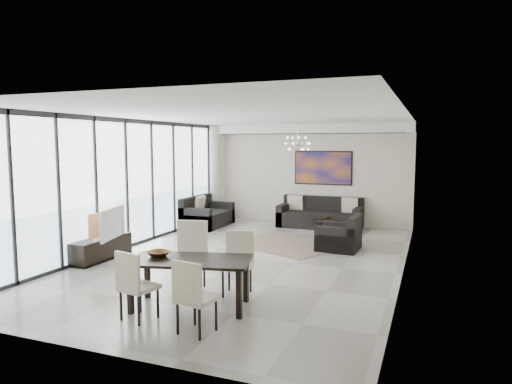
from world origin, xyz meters
The scene contains 20 objects.
room_shell centered at (0.46, 0.00, 1.45)m, with size 6.00×9.00×2.90m.
window_wall centered at (-2.86, 0.00, 1.47)m, with size 0.37×8.95×2.90m.
soffit centered at (0.00, 4.30, 2.77)m, with size 5.98×0.40×0.26m, color white.
painting centered at (0.50, 4.47, 1.65)m, with size 1.68×0.04×0.98m, color #C4631B.
chandelier centered at (0.30, 2.50, 2.35)m, with size 0.66×0.66×0.71m.
rug centered at (0.28, 1.60, 0.01)m, with size 2.46×1.89×0.01m, color black.
coffee_table centered at (0.84, 3.66, 0.18)m, with size 0.90×0.90×0.32m.
bowl_coffee centered at (0.83, 3.62, 0.35)m, with size 0.25×0.25×0.08m, color brown.
sofa_main centered at (0.53, 4.07, 0.29)m, with size 2.32×0.95×0.84m.
loveseat centered at (-2.55, 3.05, 0.29)m, with size 0.95×1.69×0.85m.
armchair centered at (1.59, 1.50, 0.27)m, with size 0.90×0.95×0.78m.
side_table centered at (-2.65, 3.99, 0.39)m, with size 0.42×0.42×0.58m.
tv_console centered at (-2.76, -1.12, 0.23)m, with size 0.41×1.44×0.45m, color black.
television centered at (-2.60, -1.12, 0.76)m, with size 1.07×0.14×0.62m, color gray.
dining_table centered at (0.26, -2.87, 0.62)m, with size 1.86×1.25×0.71m.
dining_chair_sw centered at (-0.18, -3.58, 0.54)m, with size 0.52×0.52×0.94m.
dining_chair_se centered at (0.75, -3.69, 0.54)m, with size 0.50×0.50×0.94m.
dining_chair_nw centered at (-0.18, -2.06, 0.63)m, with size 0.61×0.61×1.09m.
dining_chair_ne centered at (0.65, -2.03, 0.56)m, with size 0.52×0.52×0.98m.
bowl_dining centered at (-0.24, -2.90, 0.75)m, with size 0.32×0.32×0.08m, color brown.
Camera 1 is at (3.42, -8.44, 2.34)m, focal length 32.00 mm.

